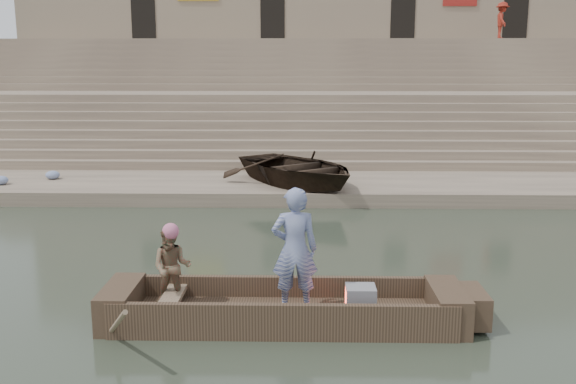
{
  "coord_description": "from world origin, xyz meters",
  "views": [
    {
      "loc": [
        -0.4,
        -11.55,
        4.01
      ],
      "look_at": [
        -0.68,
        1.36,
        1.4
      ],
      "focal_mm": 39.86,
      "sensor_mm": 36.0,
      "label": 1
    }
  ],
  "objects_px": {
    "main_rowboat": "(283,317)",
    "standing_man": "(295,250)",
    "rowing_man": "(172,267)",
    "television": "(360,299)",
    "beached_rowboat": "(298,168)",
    "pedestrian": "(502,20)"
  },
  "relations": [
    {
      "from": "main_rowboat",
      "to": "pedestrian",
      "type": "height_order",
      "value": "pedestrian"
    },
    {
      "from": "pedestrian",
      "to": "standing_man",
      "type": "bearing_deg",
      "value": 162.94
    },
    {
      "from": "rowing_man",
      "to": "television",
      "type": "xyz_separation_m",
      "value": [
        2.95,
        -0.14,
        -0.44
      ]
    },
    {
      "from": "standing_man",
      "to": "beached_rowboat",
      "type": "bearing_deg",
      "value": -94.18
    },
    {
      "from": "standing_man",
      "to": "beached_rowboat",
      "type": "relative_size",
      "value": 0.41
    },
    {
      "from": "television",
      "to": "pedestrian",
      "type": "xyz_separation_m",
      "value": [
        9.06,
        23.74,
        5.68
      ]
    },
    {
      "from": "main_rowboat",
      "to": "pedestrian",
      "type": "distance_m",
      "value": 26.55
    },
    {
      "from": "main_rowboat",
      "to": "rowing_man",
      "type": "height_order",
      "value": "rowing_man"
    },
    {
      "from": "rowing_man",
      "to": "beached_rowboat",
      "type": "distance_m",
      "value": 9.69
    },
    {
      "from": "main_rowboat",
      "to": "standing_man",
      "type": "relative_size",
      "value": 2.56
    },
    {
      "from": "rowing_man",
      "to": "television",
      "type": "height_order",
      "value": "rowing_man"
    },
    {
      "from": "beached_rowboat",
      "to": "main_rowboat",
      "type": "bearing_deg",
      "value": -127.06
    },
    {
      "from": "beached_rowboat",
      "to": "television",
      "type": "bearing_deg",
      "value": -120.0
    },
    {
      "from": "standing_man",
      "to": "television",
      "type": "height_order",
      "value": "standing_man"
    },
    {
      "from": "standing_man",
      "to": "beached_rowboat",
      "type": "height_order",
      "value": "standing_man"
    },
    {
      "from": "standing_man",
      "to": "pedestrian",
      "type": "relative_size",
      "value": 1.09
    },
    {
      "from": "television",
      "to": "rowing_man",
      "type": "bearing_deg",
      "value": 177.2
    },
    {
      "from": "main_rowboat",
      "to": "standing_man",
      "type": "distance_m",
      "value": 1.1
    },
    {
      "from": "standing_man",
      "to": "main_rowboat",
      "type": "bearing_deg",
      "value": 6.25
    },
    {
      "from": "standing_man",
      "to": "rowing_man",
      "type": "distance_m",
      "value": 1.96
    },
    {
      "from": "television",
      "to": "pedestrian",
      "type": "bearing_deg",
      "value": 69.11
    },
    {
      "from": "standing_man",
      "to": "television",
      "type": "distance_m",
      "value": 1.28
    }
  ]
}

